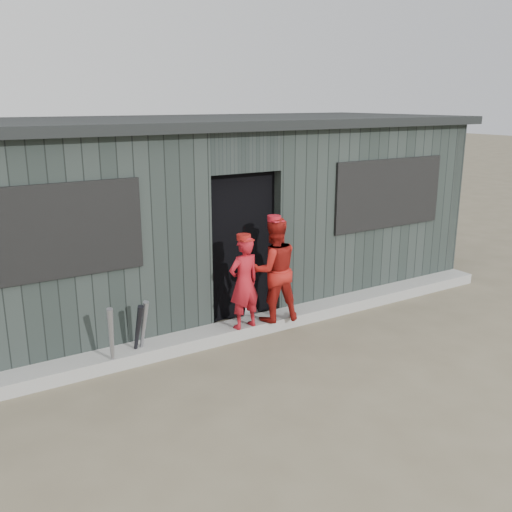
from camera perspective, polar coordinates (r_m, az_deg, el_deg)
ground at (r=6.06m, az=9.32°, el=-13.05°), size 80.00×80.00×0.00m
curb at (r=7.34m, az=-0.08°, el=-6.94°), size 8.00×0.36×0.15m
bat_left at (r=6.30m, az=-14.25°, el=-8.17°), size 0.14×0.27×0.79m
bat_mid at (r=6.55m, az=-11.23°, el=-7.29°), size 0.10×0.28×0.74m
bat_right at (r=6.51m, az=-11.77°, el=-7.57°), size 0.10×0.31×0.72m
player_red_left at (r=6.90m, az=-1.21°, el=-2.69°), size 0.44×0.31×1.15m
player_red_right at (r=7.12m, az=1.79°, el=-1.37°), size 0.74×0.63×1.33m
player_grey_back at (r=7.62m, az=-1.30°, el=-2.33°), size 0.60×0.47×1.10m
dugout at (r=8.42m, az=-6.19°, el=4.49°), size 8.30×3.30×2.62m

